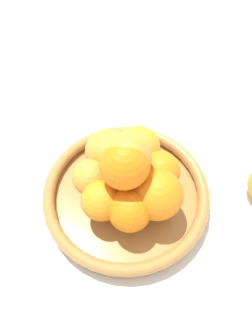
# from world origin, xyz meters

# --- Properties ---
(ground_plane) EXTENTS (4.00, 4.00, 0.00)m
(ground_plane) POSITION_xyz_m (0.00, 0.00, 0.00)
(ground_plane) COLOR silver
(fruit_bowl) EXTENTS (0.30, 0.30, 0.04)m
(fruit_bowl) POSITION_xyz_m (0.00, 0.00, 0.02)
(fruit_bowl) COLOR #A57238
(fruit_bowl) RESTS_ON ground_plane
(orange_pile) EXTENTS (0.19, 0.19, 0.14)m
(orange_pile) POSITION_xyz_m (-0.00, 0.00, 0.09)
(orange_pile) COLOR orange
(orange_pile) RESTS_ON fruit_bowl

